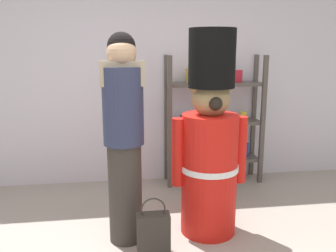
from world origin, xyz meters
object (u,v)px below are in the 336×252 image
person_shopper (124,135)px  shopping_bag (153,236)px  teddy_bear_guard (210,146)px  merchandise_shelf (213,119)px

person_shopper → shopping_bag: 0.84m
teddy_bear_guard → person_shopper: bearing=-176.3°
teddy_bear_guard → shopping_bag: size_ratio=3.50×
merchandise_shelf → person_shopper: size_ratio=0.89×
merchandise_shelf → person_shopper: bearing=-130.8°
teddy_bear_guard → shopping_bag: teddy_bear_guard is taller
merchandise_shelf → shopping_bag: size_ratio=3.04×
merchandise_shelf → person_shopper: person_shopper is taller
person_shopper → shopping_bag: (0.21, -0.33, -0.74)m
shopping_bag → merchandise_shelf: bearing=60.8°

